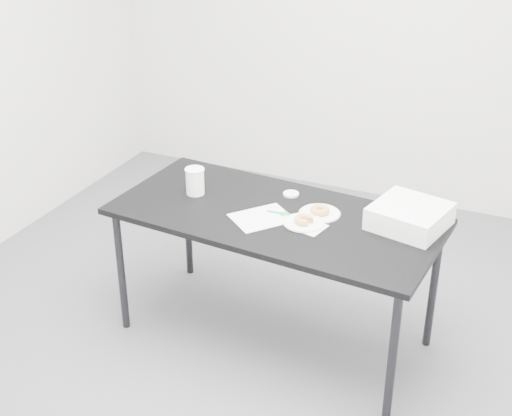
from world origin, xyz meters
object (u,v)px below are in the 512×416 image
at_px(scorecard, 262,218).
at_px(coffee_cup, 195,181).
at_px(pen, 280,213).
at_px(plate_far, 320,213).
at_px(plate_near, 304,223).
at_px(bakery_box, 410,216).
at_px(donut_near, 304,220).
at_px(donut_far, 320,210).
at_px(table, 275,224).

height_order(scorecard, coffee_cup, coffee_cup).
bearing_deg(pen, plate_far, 20.47).
relative_size(scorecard, pen, 2.15).
distance_m(plate_near, bakery_box, 0.52).
relative_size(donut_near, donut_far, 0.96).
bearing_deg(donut_near, pen, 162.08).
xyz_separation_m(donut_near, coffee_cup, (-0.65, 0.09, 0.05)).
bearing_deg(pen, donut_far, 20.47).
height_order(plate_near, donut_far, donut_far).
relative_size(table, coffee_cup, 11.71).
bearing_deg(pen, scorecard, -135.39).
height_order(plate_far, donut_far, donut_far).
height_order(donut_near, bakery_box, bakery_box).
bearing_deg(bakery_box, donut_far, -159.82).
bearing_deg(table, bakery_box, 17.32).
relative_size(scorecard, bakery_box, 0.85).
distance_m(table, donut_far, 0.24).
bearing_deg(bakery_box, plate_near, -145.58).
xyz_separation_m(pen, donut_far, (0.18, 0.08, 0.02)).
bearing_deg(plate_near, table, 166.41).
bearing_deg(table, donut_far, 28.39).
xyz_separation_m(scorecard, coffee_cup, (-0.44, 0.11, 0.07)).
bearing_deg(donut_far, plate_far, 0.00).
height_order(plate_far, bakery_box, bakery_box).
relative_size(table, donut_near, 17.95).
bearing_deg(table, pen, 22.96).
height_order(donut_near, coffee_cup, coffee_cup).
distance_m(pen, plate_far, 0.20).
distance_m(plate_near, donut_near, 0.02).
bearing_deg(plate_far, plate_near, -105.19).
bearing_deg(pen, coffee_cup, 171.78).
height_order(scorecard, pen, pen).
relative_size(plate_near, donut_near, 2.13).
relative_size(coffee_cup, bakery_box, 0.44).
height_order(pen, donut_far, donut_far).
height_order(scorecard, donut_near, donut_near).
height_order(scorecard, plate_far, plate_far).
bearing_deg(table, coffee_cup, 179.28).
height_order(donut_far, coffee_cup, coffee_cup).
xyz_separation_m(donut_far, bakery_box, (0.44, 0.06, 0.03)).
xyz_separation_m(pen, coffee_cup, (-0.50, 0.04, 0.07)).
xyz_separation_m(scorecard, bakery_box, (0.69, 0.22, 0.05)).
relative_size(pen, plate_far, 0.63).
bearing_deg(plate_near, pen, 162.08).
xyz_separation_m(scorecard, pen, (0.07, 0.07, 0.01)).
relative_size(scorecard, donut_near, 2.99).
distance_m(scorecard, bakery_box, 0.73).
distance_m(pen, bakery_box, 0.64).
relative_size(donut_near, coffee_cup, 0.65).
distance_m(scorecard, plate_far, 0.30).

